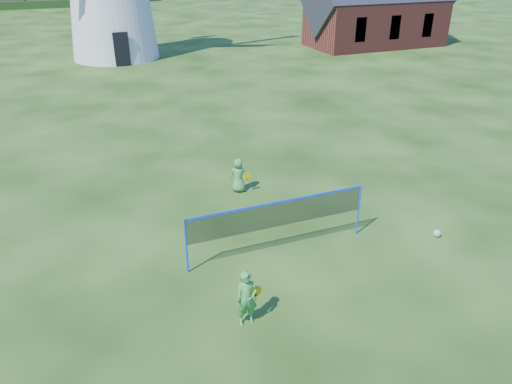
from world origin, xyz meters
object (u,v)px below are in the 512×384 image
(chapel, at_px, (377,12))
(player_girl, at_px, (247,298))
(player_boy, at_px, (239,175))
(play_ball, at_px, (437,233))
(badminton_net, at_px, (278,215))

(chapel, relative_size, player_girl, 8.50)
(chapel, xyz_separation_m, player_boy, (-20.13, -21.72, -2.12))
(player_girl, xyz_separation_m, player_boy, (2.09, 6.19, -0.08))
(player_girl, bearing_deg, play_ball, 15.24)
(chapel, height_order, play_ball, chapel)
(player_girl, distance_m, player_boy, 6.53)
(chapel, bearing_deg, player_girl, -128.52)
(player_girl, height_order, player_boy, player_girl)
(badminton_net, bearing_deg, play_ball, -12.56)
(chapel, distance_m, player_boy, 29.68)
(player_boy, xyz_separation_m, play_ball, (4.24, -4.88, -0.48))
(player_boy, bearing_deg, badminton_net, 110.42)
(chapel, bearing_deg, play_ball, -120.85)
(badminton_net, distance_m, player_boy, 3.92)
(player_girl, relative_size, play_ball, 6.08)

